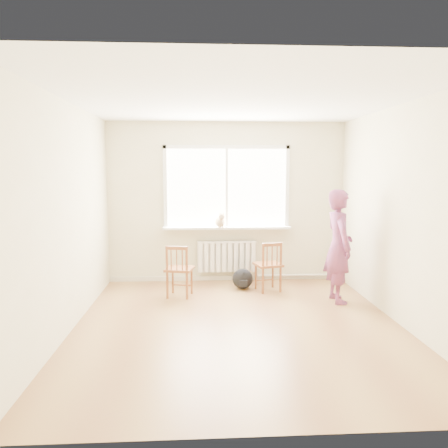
{
  "coord_description": "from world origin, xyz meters",
  "views": [
    {
      "loc": [
        -0.48,
        -5.15,
        1.91
      ],
      "look_at": [
        -0.1,
        1.2,
        1.11
      ],
      "focal_mm": 35.0,
      "sensor_mm": 36.0,
      "label": 1
    }
  ],
  "objects": [
    {
      "name": "baseboard",
      "position": [
        0.0,
        2.23,
        0.04
      ],
      "size": [
        4.0,
        0.03,
        0.08
      ],
      "primitive_type": "cube",
      "color": "beige",
      "rests_on": "ground"
    },
    {
      "name": "back_wall",
      "position": [
        0.0,
        2.25,
        1.35
      ],
      "size": [
        4.0,
        0.01,
        2.7
      ],
      "primitive_type": "cube",
      "color": "beige",
      "rests_on": "ground"
    },
    {
      "name": "window",
      "position": [
        0.0,
        2.22,
        1.66
      ],
      "size": [
        2.12,
        0.05,
        1.42
      ],
      "color": "white",
      "rests_on": "back_wall"
    },
    {
      "name": "heating_pipe",
      "position": [
        1.25,
        2.19,
        0.08
      ],
      "size": [
        1.4,
        0.04,
        0.04
      ],
      "primitive_type": "cylinder",
      "rotation": [
        0.0,
        1.57,
        0.0
      ],
      "color": "silver",
      "rests_on": "back_wall"
    },
    {
      "name": "ceiling",
      "position": [
        0.0,
        0.0,
        2.7
      ],
      "size": [
        4.5,
        4.5,
        0.0
      ],
      "primitive_type": "plane",
      "rotation": [
        3.14,
        0.0,
        0.0
      ],
      "color": "white",
      "rests_on": "back_wall"
    },
    {
      "name": "cat",
      "position": [
        -0.12,
        2.05,
        1.06
      ],
      "size": [
        0.22,
        0.39,
        0.26
      ],
      "rotation": [
        0.0,
        0.0,
        0.19
      ],
      "color": "beige",
      "rests_on": "windowsill"
    },
    {
      "name": "chair_left",
      "position": [
        -0.78,
        1.26,
        0.4
      ],
      "size": [
        0.46,
        0.45,
        0.79
      ],
      "rotation": [
        0.0,
        0.0,
        2.92
      ],
      "color": "brown",
      "rests_on": "floor"
    },
    {
      "name": "windowsill",
      "position": [
        0.0,
        2.14,
        0.93
      ],
      "size": [
        2.15,
        0.22,
        0.04
      ],
      "primitive_type": "cube",
      "color": "white",
      "rests_on": "back_wall"
    },
    {
      "name": "chair_right",
      "position": [
        0.62,
        1.5,
        0.4
      ],
      "size": [
        0.47,
        0.46,
        0.79
      ],
      "rotation": [
        0.0,
        0.0,
        3.39
      ],
      "color": "brown",
      "rests_on": "floor"
    },
    {
      "name": "radiator",
      "position": [
        0.0,
        2.16,
        0.44
      ],
      "size": [
        1.0,
        0.12,
        0.55
      ],
      "color": "white",
      "rests_on": "back_wall"
    },
    {
      "name": "backpack",
      "position": [
        0.22,
        1.66,
        0.16
      ],
      "size": [
        0.39,
        0.34,
        0.33
      ],
      "primitive_type": "ellipsoid",
      "rotation": [
        0.0,
        0.0,
        -0.34
      ],
      "color": "black",
      "rests_on": "floor"
    },
    {
      "name": "person",
      "position": [
        1.53,
        0.92,
        0.81
      ],
      "size": [
        0.41,
        0.61,
        1.63
      ],
      "primitive_type": "imported",
      "rotation": [
        0.0,
        0.0,
        1.61
      ],
      "color": "#B33B3C",
      "rests_on": "floor"
    },
    {
      "name": "floor",
      "position": [
        0.0,
        0.0,
        0.0
      ],
      "size": [
        4.5,
        4.5,
        0.0
      ],
      "primitive_type": "plane",
      "color": "#9C713F",
      "rests_on": "ground"
    }
  ]
}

